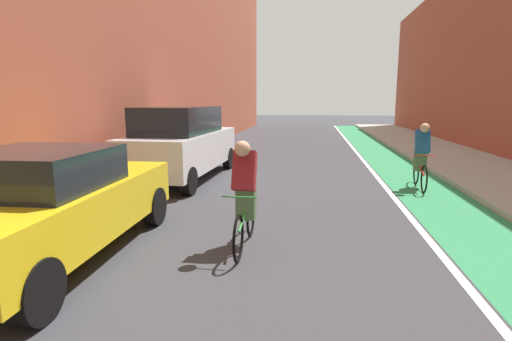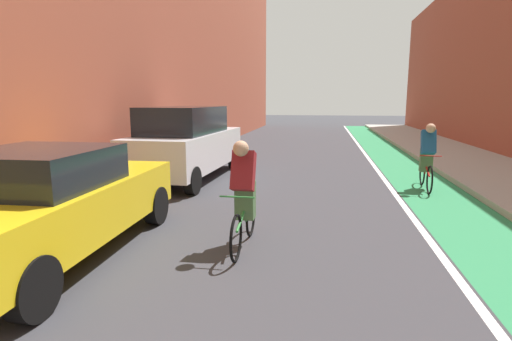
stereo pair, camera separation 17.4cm
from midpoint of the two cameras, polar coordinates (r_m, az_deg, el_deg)
ground_plane at (r=11.35m, az=6.54°, el=-0.95°), size 94.06×94.06×0.00m
bike_lane_paint at (r=13.57m, az=20.87°, el=0.26°), size 1.60×42.76×0.00m
lane_divider_stripe at (r=13.42m, az=17.10°, el=0.38°), size 0.12×42.76×0.00m
sidewalk_right at (r=14.22m, az=30.38°, el=0.24°), size 3.19×42.76×0.14m
parked_sedan_yellow_cab at (r=6.10m, az=-26.79°, el=-4.02°), size 2.04×4.30×1.53m
parked_suv_white at (r=11.05m, az=-9.37°, el=4.02°), size 1.98×4.84×1.98m
cyclist_trailing at (r=5.78m, az=-0.86°, el=-3.02°), size 0.48×1.71×1.61m
cyclist_far at (r=10.50m, az=23.76°, el=1.84°), size 0.48×1.72×1.62m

